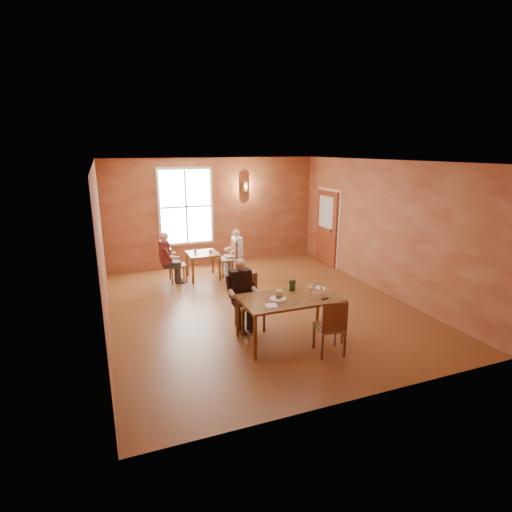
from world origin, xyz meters
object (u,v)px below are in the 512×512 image
object	(u,v)px
diner_main	(250,298)
chair_empty	(329,326)
diner_white	(229,254)
chair_diner_maroon	(178,264)
main_table	(290,319)
diner_maroon	(176,257)
chair_diner_main	(250,303)
chair_diner_white	(228,258)
second_table	(203,266)

from	to	relation	value
diner_main	chair_empty	distance (m)	1.55
diner_white	chair_diner_maroon	size ratio (longest dim) A/B	1.32
main_table	diner_white	size ratio (longest dim) A/B	1.46
diner_white	chair_diner_maroon	bearing A→B (deg)	90.00
diner_maroon	chair_diner_maroon	bearing A→B (deg)	90.00
chair_diner_main	diner_main	size ratio (longest dim) A/B	0.81
chair_empty	chair_diner_maroon	size ratio (longest dim) A/B	1.08
main_table	chair_diner_main	bearing A→B (deg)	127.57
diner_main	chair_empty	world-z (taller)	diner_main
diner_main	chair_diner_white	distance (m)	3.32
diner_main	second_table	bearing A→B (deg)	-88.64
diner_main	chair_diner_white	world-z (taller)	diner_main
second_table	chair_diner_maroon	xyz separation A→B (m)	(-0.65, 0.00, 0.10)
chair_diner_main	chair_diner_white	world-z (taller)	chair_diner_main
chair_diner_main	diner_main	xyz separation A→B (m)	(0.00, -0.03, 0.12)
second_table	diner_main	bearing A→B (deg)	-88.64
chair_diner_main	chair_diner_white	size ratio (longest dim) A/B	1.08
main_table	chair_diner_white	distance (m)	3.88
chair_empty	diner_white	xyz separation A→B (m)	(-0.30, 4.52, 0.11)
diner_white	chair_diner_maroon	world-z (taller)	diner_white
diner_white	diner_maroon	world-z (taller)	diner_maroon
chair_empty	chair_diner_white	size ratio (longest dim) A/B	1.01
diner_main	chair_diner_maroon	xyz separation A→B (m)	(-0.73, 3.26, -0.19)
main_table	chair_empty	bearing A→B (deg)	-57.65
diner_white	diner_maroon	xyz separation A→B (m)	(-1.36, 0.00, 0.05)
diner_white	diner_maroon	size ratio (longest dim) A/B	0.92
second_table	chair_diner_white	size ratio (longest dim) A/B	0.82
chair_empty	chair_diner_white	distance (m)	4.53
chair_empty	chair_diner_maroon	world-z (taller)	chair_empty
second_table	diner_maroon	size ratio (longest dim) A/B	0.61
diner_white	main_table	bearing A→B (deg)	178.49
second_table	diner_maroon	distance (m)	0.74
diner_main	chair_empty	xyz separation A→B (m)	(0.90, -1.26, -0.16)
main_table	chair_diner_white	size ratio (longest dim) A/B	1.80
main_table	chair_empty	world-z (taller)	chair_empty
main_table	chair_diner_white	xyz separation A→B (m)	(0.07, 3.88, 0.07)
second_table	chair_diner_maroon	distance (m)	0.66
chair_diner_main	second_table	distance (m)	3.24
chair_empty	chair_diner_white	world-z (taller)	chair_empty
chair_diner_white	diner_maroon	size ratio (longest dim) A/B	0.75
main_table	second_table	world-z (taller)	main_table
main_table	diner_white	distance (m)	3.89
chair_diner_main	diner_maroon	distance (m)	3.32
chair_diner_white	diner_maroon	bearing A→B (deg)	90.00
chair_empty	diner_maroon	bearing A→B (deg)	118.91
main_table	second_table	bearing A→B (deg)	98.46
main_table	second_table	xyz separation A→B (m)	(-0.58, 3.88, -0.06)
chair_empty	chair_diner_white	bearing A→B (deg)	102.92
main_table	diner_main	size ratio (longest dim) A/B	1.34
main_table	second_table	distance (m)	3.93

